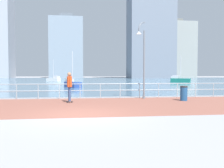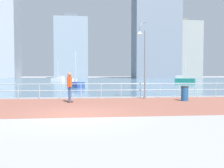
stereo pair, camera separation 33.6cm
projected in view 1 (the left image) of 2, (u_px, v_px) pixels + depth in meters
ground at (81, 82)px, 49.47m from camera, size 220.00×220.00×0.00m
brick_paving at (80, 105)px, 12.80m from camera, size 28.00×7.35×0.01m
harbor_water at (81, 80)px, 61.05m from camera, size 180.00×88.00×0.00m
waterfront_railing at (80, 88)px, 16.42m from camera, size 25.25×0.06×1.03m
lamppost at (143, 56)px, 16.17m from camera, size 0.73×0.58×5.23m
skateboarder at (69, 84)px, 13.96m from camera, size 0.41×0.56×1.79m
trash_bin at (184, 93)px, 15.04m from camera, size 0.46×0.46×0.93m
sailboat_navy at (54, 79)px, 54.99m from camera, size 3.45×3.11×5.00m
sailboat_gray at (72, 84)px, 30.06m from camera, size 2.30×3.33×4.52m
sailboat_white at (180, 80)px, 47.14m from camera, size 3.74×3.04×5.25m
tower_concrete at (151, 17)px, 93.48m from camera, size 17.36×11.09×49.69m
tower_steel at (173, 51)px, 110.32m from camera, size 15.58×16.32×26.50m
tower_glass at (67, 48)px, 99.04m from camera, size 13.25×13.36×26.18m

